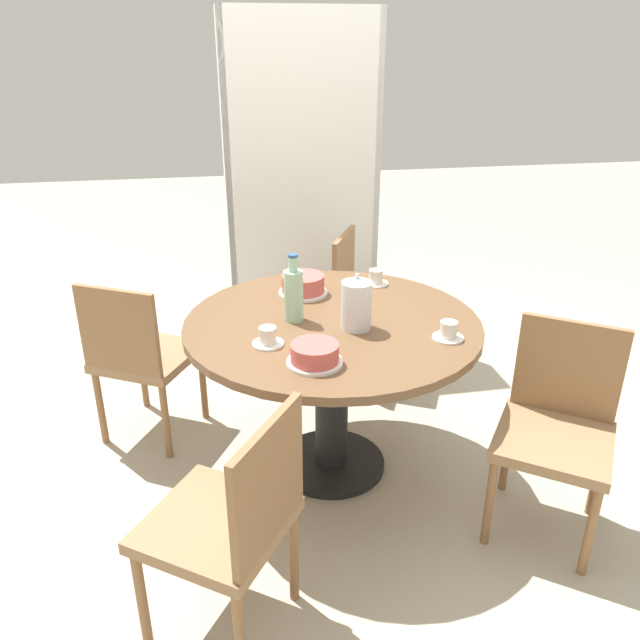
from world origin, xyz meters
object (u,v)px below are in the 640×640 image
object	(u,v)px
chair_c	(141,355)
water_bottle	(294,294)
chair_a	(557,425)
coffee_pot	(356,303)
chair_d	(232,520)
cup_b	(268,338)
cup_c	(448,332)
chair_b	(366,301)
bookshelf	(302,191)
cake_main	(303,285)
cup_a	(376,278)
cake_second	(315,354)

from	to	relation	value
chair_c	water_bottle	xyz separation A→B (m)	(0.69, -0.36, 0.40)
chair_a	coffee_pot	size ratio (longest dim) A/B	3.54
chair_d	cup_b	size ratio (longest dim) A/B	6.79
chair_d	coffee_pot	distance (m)	0.99
chair_a	chair_c	size ratio (longest dim) A/B	1.00
chair_c	coffee_pot	xyz separation A→B (m)	(0.92, -0.49, 0.39)
cup_c	chair_a	bearing A→B (deg)	-33.69
chair_a	water_bottle	bearing A→B (deg)	-173.53
chair_c	cup_b	world-z (taller)	chair_c
chair_b	bookshelf	size ratio (longest dim) A/B	0.42
cup_b	cup_c	bearing A→B (deg)	-5.99
cup_b	cake_main	bearing A→B (deg)	66.69
bookshelf	coffee_pot	distance (m)	1.52
chair_a	cup_b	xyz separation A→B (m)	(-1.08, 0.32, 0.32)
cake_main	cup_c	size ratio (longest dim) A/B	1.83
cup_b	cup_a	bearing A→B (deg)	44.11
coffee_pot	cup_a	distance (m)	0.52
bookshelf	coffee_pot	size ratio (longest dim) A/B	8.40
coffee_pot	cake_second	size ratio (longest dim) A/B	1.15
bookshelf	coffee_pot	world-z (taller)	bookshelf
chair_a	cup_c	world-z (taller)	chair_a
chair_c	cup_c	world-z (taller)	chair_c
chair_c	cake_main	xyz separation A→B (m)	(0.77, -0.08, 0.33)
coffee_pot	cup_a	size ratio (longest dim) A/B	1.92
chair_b	cup_a	bearing A→B (deg)	-162.80
coffee_pot	cup_a	world-z (taller)	coffee_pot
cake_main	cake_second	world-z (taller)	cake_main
water_bottle	cup_c	distance (m)	0.65
chair_b	cup_c	bearing A→B (deg)	-150.71
cake_second	cup_b	distance (m)	0.24
chair_d	cup_a	world-z (taller)	chair_d
bookshelf	chair_d	bearing A→B (deg)	75.61
coffee_pot	cup_c	bearing A→B (deg)	-26.10
bookshelf	cup_a	distance (m)	1.08
cup_c	chair_d	bearing A→B (deg)	-148.33
bookshelf	cake_second	size ratio (longest dim) A/B	9.67
water_bottle	cake_second	size ratio (longest dim) A/B	1.40
chair_c	cake_second	xyz separation A→B (m)	(0.71, -0.76, 0.32)
bookshelf	coffee_pot	xyz separation A→B (m)	(-0.01, -1.52, -0.12)
chair_d	cup_b	xyz separation A→B (m)	(0.19, 0.62, 0.32)
cake_main	cake_second	size ratio (longest dim) A/B	1.10
cake_second	cup_c	world-z (taller)	cake_second
cup_a	cup_c	bearing A→B (deg)	-78.92
chair_c	chair_b	bearing A→B (deg)	-130.46
coffee_pot	water_bottle	xyz separation A→B (m)	(-0.24, 0.13, 0.01)
cup_a	cup_c	xyz separation A→B (m)	(0.12, -0.63, 0.00)
cup_a	cup_b	size ratio (longest dim) A/B	1.00
cake_main	cup_c	bearing A→B (deg)	-49.65
cake_main	cup_a	distance (m)	0.37
chair_c	chair_d	size ratio (longest dim) A/B	1.00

